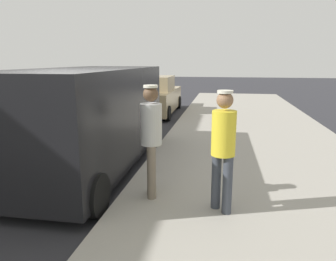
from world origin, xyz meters
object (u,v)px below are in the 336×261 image
at_px(pedestrian_in_gray, 151,134).
at_px(pedestrian_in_yellow, 223,143).
at_px(parked_van, 89,116).
at_px(parking_meter_near, 152,123).
at_px(parked_sedan_ahead, 154,97).

relative_size(pedestrian_in_gray, pedestrian_in_yellow, 1.02).
distance_m(pedestrian_in_gray, parked_van, 2.25).
distance_m(parking_meter_near, pedestrian_in_gray, 0.89).
bearing_deg(pedestrian_in_yellow, pedestrian_in_gray, 163.46).
bearing_deg(pedestrian_in_yellow, parked_van, 147.09).
distance_m(parking_meter_near, pedestrian_in_yellow, 1.78).
bearing_deg(parked_van, parking_meter_near, -22.08).
height_order(pedestrian_in_gray, parked_sedan_ahead, pedestrian_in_gray).
relative_size(pedestrian_in_yellow, parked_sedan_ahead, 0.40).
xyz_separation_m(parking_meter_near, pedestrian_in_gray, (0.19, -0.87, 0.01)).
bearing_deg(pedestrian_in_gray, parking_meter_near, 102.05).
distance_m(pedestrian_in_gray, parked_sedan_ahead, 8.99).
xyz_separation_m(pedestrian_in_gray, parked_van, (-1.69, 1.48, -0.03)).
distance_m(pedestrian_in_gray, pedestrian_in_yellow, 1.17).
distance_m(pedestrian_in_yellow, parked_sedan_ahead, 9.61).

